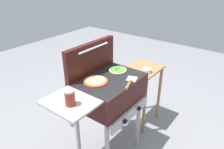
{
  "coord_description": "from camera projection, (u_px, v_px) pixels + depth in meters",
  "views": [
    {
      "loc": [
        -1.36,
        -1.08,
        1.81
      ],
      "look_at": [
        0.05,
        0.0,
        0.92
      ],
      "focal_mm": 34.06,
      "sensor_mm": 36.0,
      "label": 1
    }
  ],
  "objects": [
    {
      "name": "prep_table",
      "position": [
        142.0,
        84.0,
        2.59
      ],
      "size": [
        0.44,
        0.36,
        0.76
      ],
      "color": "olive",
      "rests_on": "ground_plane"
    },
    {
      "name": "spatula",
      "position": [
        130.0,
        82.0,
        1.88
      ],
      "size": [
        0.26,
        0.14,
        0.02
      ],
      "color": "#B7BABF",
      "rests_on": "grill"
    },
    {
      "name": "topping_bowl_near",
      "position": [
        147.0,
        71.0,
        2.38
      ],
      "size": [
        0.1,
        0.1,
        0.04
      ],
      "color": "silver",
      "rests_on": "prep_table"
    },
    {
      "name": "pizza_cheese",
      "position": [
        96.0,
        81.0,
        1.9
      ],
      "size": [
        0.22,
        0.22,
        0.03
      ],
      "color": "#C64723",
      "rests_on": "grill"
    },
    {
      "name": "sauce_jar",
      "position": [
        70.0,
        98.0,
        1.56
      ],
      "size": [
        0.08,
        0.08,
        0.12
      ],
      "color": "maroon",
      "rests_on": "grill"
    },
    {
      "name": "grill",
      "position": [
        108.0,
        92.0,
        2.02
      ],
      "size": [
        0.96,
        0.53,
        0.9
      ],
      "color": "#38110F",
      "rests_on": "ground_plane"
    },
    {
      "name": "grill_lid_open",
      "position": [
        91.0,
        58.0,
        2.01
      ],
      "size": [
        0.63,
        0.08,
        0.3
      ],
      "color": "#38110F",
      "rests_on": "grill"
    },
    {
      "name": "pizza_veggie",
      "position": [
        118.0,
        70.0,
        2.11
      ],
      "size": [
        0.17,
        0.17,
        0.04
      ],
      "color": "#E0C17F",
      "rests_on": "grill"
    }
  ]
}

